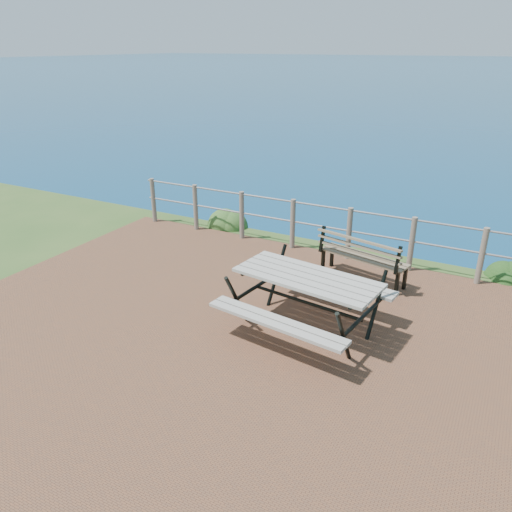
{
  "coord_description": "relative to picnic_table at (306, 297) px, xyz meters",
  "views": [
    {
      "loc": [
        2.55,
        -5.17,
        3.78
      ],
      "look_at": [
        -0.78,
        1.11,
        0.75
      ],
      "focal_mm": 35.0,
      "sensor_mm": 36.0,
      "label": 1
    }
  ],
  "objects": [
    {
      "name": "shrub_lip_east",
      "position": [
        2.36,
        3.32,
        -0.54
      ],
      "size": [
        0.66,
        0.66,
        0.36
      ],
      "primitive_type": "ellipsoid",
      "color": "#123B14",
      "rests_on": "ground"
    },
    {
      "name": "safety_railing",
      "position": [
        -0.29,
        2.75,
        0.04
      ],
      "size": [
        9.4,
        0.1,
        1.0
      ],
      "color": "#6B5B4C",
      "rests_on": "ground"
    },
    {
      "name": "shrub_lip_west",
      "position": [
        -3.3,
        3.24,
        -0.54
      ],
      "size": [
        0.8,
        0.8,
        0.55
      ],
      "primitive_type": "ellipsoid",
      "color": "#2B5620",
      "rests_on": "ground"
    },
    {
      "name": "ground",
      "position": [
        -0.29,
        -0.6,
        -0.54
      ],
      "size": [
        10.0,
        7.0,
        0.12
      ],
      "primitive_type": "cube",
      "color": "brown",
      "rests_on": "ground"
    },
    {
      "name": "picnic_table",
      "position": [
        0.0,
        0.0,
        0.0
      ],
      "size": [
        2.08,
        1.72,
        0.84
      ],
      "rotation": [
        0.0,
        0.0,
        -0.13
      ],
      "color": "#9F9A8F",
      "rests_on": "ground"
    },
    {
      "name": "park_bench",
      "position": [
        0.23,
        1.97,
        0.04
      ],
      "size": [
        1.59,
        0.72,
        0.87
      ],
      "rotation": [
        0.0,
        0.0,
        -0.23
      ],
      "color": "brown",
      "rests_on": "ground"
    }
  ]
}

